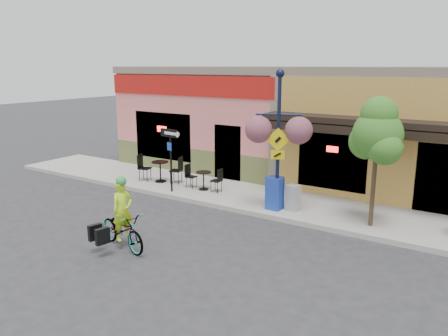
# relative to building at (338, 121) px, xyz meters

# --- Properties ---
(ground) EXTENTS (90.00, 90.00, 0.00)m
(ground) POSITION_rel_building_xyz_m (0.00, -7.50, -2.25)
(ground) COLOR #2D2D30
(ground) RESTS_ON ground
(sidewalk) EXTENTS (24.00, 3.00, 0.15)m
(sidewalk) POSITION_rel_building_xyz_m (0.00, -5.50, -2.17)
(sidewalk) COLOR #9E9B93
(sidewalk) RESTS_ON ground
(curb) EXTENTS (24.00, 0.12, 0.15)m
(curb) POSITION_rel_building_xyz_m (0.00, -6.95, -2.17)
(curb) COLOR #A8A59E
(curb) RESTS_ON ground
(building) EXTENTS (18.20, 8.20, 4.50)m
(building) POSITION_rel_building_xyz_m (0.00, 0.00, 0.00)
(building) COLOR #D9706B
(building) RESTS_ON ground
(bicycle) EXTENTS (1.95, 1.05, 0.97)m
(bicycle) POSITION_rel_building_xyz_m (-1.86, -10.88, -1.76)
(bicycle) COLOR maroon
(bicycle) RESTS_ON ground
(cyclist_rider) EXTENTS (0.49, 0.63, 1.54)m
(cyclist_rider) POSITION_rel_building_xyz_m (-1.81, -10.88, -1.48)
(cyclist_rider) COLOR #C0F319
(cyclist_rider) RESTS_ON ground
(lamp_post) EXTENTS (1.48, 1.04, 4.32)m
(lamp_post) POSITION_rel_building_xyz_m (0.32, -6.50, 0.06)
(lamp_post) COLOR #111935
(lamp_post) RESTS_ON sidewalk
(one_way_sign) EXTENTS (0.88, 0.33, 2.25)m
(one_way_sign) POSITION_rel_building_xyz_m (-3.76, -6.63, -0.97)
(one_way_sign) COLOR black
(one_way_sign) RESTS_ON sidewalk
(cafe_set_left) EXTENTS (1.92, 1.32, 1.05)m
(cafe_set_left) POSITION_rel_building_xyz_m (-4.98, -5.83, -1.58)
(cafe_set_left) COLOR black
(cafe_set_left) RESTS_ON sidewalk
(cafe_set_right) EXTENTS (1.46, 0.75, 0.87)m
(cafe_set_right) POSITION_rel_building_xyz_m (-2.93, -5.82, -1.66)
(cafe_set_right) COLOR black
(cafe_set_right) RESTS_ON sidewalk
(newspaper_box_blue) EXTENTS (0.48, 0.43, 1.03)m
(newspaper_box_blue) POSITION_rel_building_xyz_m (0.20, -6.41, -1.58)
(newspaper_box_blue) COLOR #1C3BA9
(newspaper_box_blue) RESTS_ON sidewalk
(newspaper_box_grey) EXTENTS (0.45, 0.42, 0.81)m
(newspaper_box_grey) POSITION_rel_building_xyz_m (0.75, -6.22, -1.69)
(newspaper_box_grey) COLOR #A2A2A2
(newspaper_box_grey) RESTS_ON sidewalk
(street_tree) EXTENTS (1.87, 1.87, 3.67)m
(street_tree) POSITION_rel_building_xyz_m (3.13, -6.24, -0.27)
(street_tree) COLOR #3D7A26
(street_tree) RESTS_ON sidewalk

